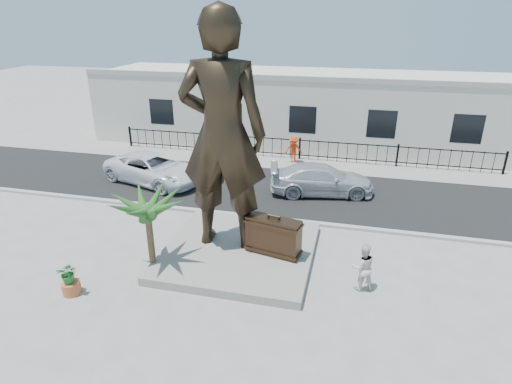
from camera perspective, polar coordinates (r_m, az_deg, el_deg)
ground at (r=14.22m, az=-1.96°, el=-11.66°), size 100.00×100.00×0.00m
street at (r=21.12m, az=3.88°, el=0.41°), size 40.00×7.00×0.01m
curb at (r=17.96m, az=1.90°, el=-3.57°), size 40.00×0.25×0.12m
far_sidewalk at (r=24.82m, az=5.52°, el=3.86°), size 40.00×2.50×0.02m
plinth at (r=15.47m, az=-2.26°, el=-7.89°), size 5.20×5.20×0.30m
fence at (r=25.39m, az=5.85°, el=5.68°), size 22.00×0.10×1.20m
building at (r=29.03m, az=7.21°, el=11.07°), size 28.00×7.00×4.40m
statue at (r=14.27m, az=-4.50°, el=7.67°), size 3.05×2.10×8.06m
suitcase at (r=14.75m, az=2.34°, el=-5.89°), size 1.96×0.99×1.32m
tourist at (r=13.81m, az=14.03°, el=-9.68°), size 0.92×0.81×1.57m
car_white at (r=22.29m, az=-13.53°, el=3.05°), size 5.70×3.85×1.45m
car_silver at (r=20.54m, az=8.76°, el=1.66°), size 5.17×2.92×1.41m
worker at (r=24.68m, az=5.05°, el=5.66°), size 1.09×0.79×1.53m
palm_tree at (r=15.15m, az=-13.47°, el=-9.97°), size 1.80×1.80×3.20m
planter at (r=14.68m, az=-23.39°, el=-11.63°), size 0.56×0.56×0.40m
shrub at (r=14.40m, az=-23.72°, el=-9.87°), size 0.73×0.68×0.67m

